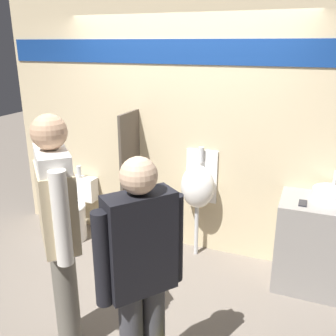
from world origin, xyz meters
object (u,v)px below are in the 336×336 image
(cell_phone, at_px, (303,203))
(urinal_near_counter, at_px, (198,186))
(person_with_lanyard, at_px, (141,274))
(sink_basin, at_px, (333,195))
(toilet, at_px, (72,214))
(person_in_vest, at_px, (58,221))

(cell_phone, relative_size, urinal_near_counter, 0.12)
(cell_phone, xyz_separation_m, person_with_lanyard, (-0.85, -1.53, 0.03))
(person_with_lanyard, bearing_deg, urinal_near_counter, 44.86)
(sink_basin, height_order, toilet, sink_basin)
(urinal_near_counter, distance_m, toilet, 1.59)
(urinal_near_counter, relative_size, person_in_vest, 0.67)
(person_in_vest, bearing_deg, urinal_near_counter, -62.24)
(sink_basin, xyz_separation_m, toilet, (-2.79, -0.10, -0.64))
(cell_phone, bearing_deg, person_with_lanyard, -119.09)
(urinal_near_counter, xyz_separation_m, person_with_lanyard, (0.20, -1.77, 0.11))
(person_in_vest, bearing_deg, toilet, -9.97)
(urinal_near_counter, xyz_separation_m, toilet, (-1.50, -0.18, -0.51))
(sink_basin, distance_m, toilet, 2.86)
(sink_basin, xyz_separation_m, person_with_lanyard, (-1.09, -1.69, -0.02))
(urinal_near_counter, bearing_deg, cell_phone, -13.22)
(toilet, xyz_separation_m, person_in_vest, (0.98, -1.43, 0.76))
(cell_phone, distance_m, person_with_lanyard, 1.75)
(cell_phone, bearing_deg, toilet, 178.48)
(person_with_lanyard, bearing_deg, person_in_vest, 115.60)
(person_in_vest, xyz_separation_m, person_with_lanyard, (0.71, -0.16, -0.14))
(cell_phone, height_order, person_in_vest, person_in_vest)
(urinal_near_counter, bearing_deg, sink_basin, -3.55)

